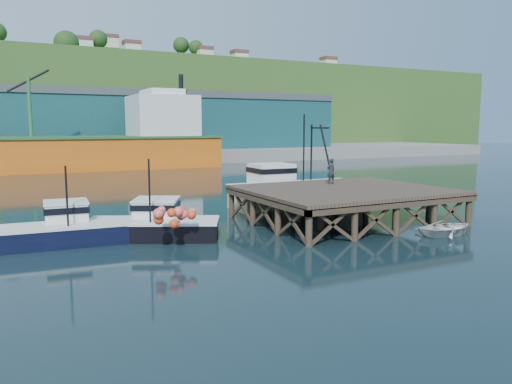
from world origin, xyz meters
TOP-DOWN VIEW (x-y plane):
  - ground at (0.00, 0.00)m, footprint 300.00×300.00m
  - wharf at (5.50, -0.19)m, footprint 12.00×10.00m
  - far_quay at (0.00, 70.00)m, footprint 160.00×40.00m
  - warehouse_mid at (0.00, 65.00)m, footprint 28.00×16.00m
  - warehouse_right at (30.00, 65.00)m, footprint 30.00×16.00m
  - cargo_ship at (-8.46, 48.00)m, footprint 55.50×10.00m
  - hillside at (0.00, 100.00)m, footprint 220.00×50.00m
  - boat_navy at (-10.85, 1.59)m, footprint 6.68×3.72m
  - boat_black at (-6.50, 0.92)m, footprint 7.44×6.22m
  - trawler at (5.87, 6.50)m, footprint 10.36×3.84m
  - dinghy at (8.26, -5.80)m, footprint 3.63×2.65m
  - dockworker at (6.15, 2.40)m, footprint 0.67×0.48m

SIDE VIEW (x-z plane):
  - ground at x=0.00m, z-range 0.00..0.00m
  - dinghy at x=8.26m, z-range 0.00..0.73m
  - boat_black at x=-6.50m, z-range -1.37..2.96m
  - boat_navy at x=-10.85m, z-range -1.22..2.86m
  - far_quay at x=0.00m, z-range 0.00..2.00m
  - trawler at x=5.87m, z-range -2.03..4.87m
  - wharf at x=5.50m, z-range 0.63..3.25m
  - dockworker at x=6.15m, z-range 2.12..3.86m
  - cargo_ship at x=-8.46m, z-range -3.56..10.19m
  - warehouse_mid at x=0.00m, z-range 2.00..11.00m
  - warehouse_right at x=30.00m, z-range 2.00..11.00m
  - hillside at x=0.00m, z-range 0.00..22.00m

